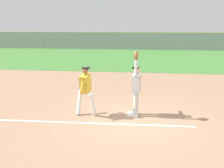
# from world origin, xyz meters

# --- Properties ---
(ground_plane) EXTENTS (74.26, 74.26, 0.00)m
(ground_plane) POSITION_xyz_m (0.00, 0.00, 0.00)
(ground_plane) COLOR tan
(outfield_grass) EXTENTS (51.25, 15.43, 0.01)m
(outfield_grass) POSITION_xyz_m (0.00, 16.07, 0.01)
(outfield_grass) COLOR #478438
(outfield_grass) RESTS_ON ground_plane
(chalk_foul_line) EXTENTS (12.00, 0.44, 0.01)m
(chalk_foul_line) POSITION_xyz_m (-4.03, -0.39, 0.00)
(chalk_foul_line) COLOR white
(chalk_foul_line) RESTS_ON ground_plane
(first_base) EXTENTS (0.38, 0.38, 0.08)m
(first_base) POSITION_xyz_m (-0.03, 0.51, 0.04)
(first_base) COLOR white
(first_base) RESTS_ON ground_plane
(fielder) EXTENTS (0.31, 0.90, 2.28)m
(fielder) POSITION_xyz_m (0.08, 0.58, 1.12)
(fielder) COLOR silver
(fielder) RESTS_ON ground_plane
(runner) EXTENTS (0.74, 0.84, 1.72)m
(runner) POSITION_xyz_m (-1.63, 0.36, 1.00)
(runner) COLOR white
(runner) RESTS_ON ground_plane
(baseball) EXTENTS (0.07, 0.07, 0.07)m
(baseball) POSITION_xyz_m (0.01, 0.60, 1.60)
(baseball) COLOR white
(outfield_fence) EXTENTS (51.33, 0.08, 2.19)m
(outfield_fence) POSITION_xyz_m (0.00, 23.79, 1.10)
(outfield_fence) COLOR #93999E
(outfield_fence) RESTS_ON ground_plane
(parked_car_red) EXTENTS (4.42, 2.15, 1.25)m
(parked_car_red) POSITION_xyz_m (-3.16, 27.15, 0.67)
(parked_car_red) COLOR #B21E1E
(parked_car_red) RESTS_ON ground_plane
(parked_car_white) EXTENTS (4.59, 2.51, 1.25)m
(parked_car_white) POSITION_xyz_m (1.76, 27.60, 0.67)
(parked_car_white) COLOR white
(parked_car_white) RESTS_ON ground_plane
(parked_car_tan) EXTENTS (4.42, 2.15, 1.25)m
(parked_car_tan) POSITION_xyz_m (5.89, 27.47, 0.67)
(parked_car_tan) COLOR tan
(parked_car_tan) RESTS_ON ground_plane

